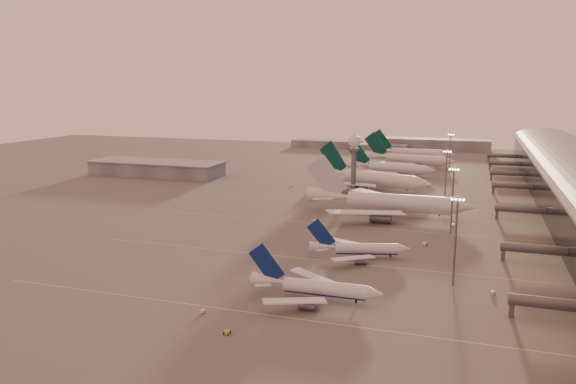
% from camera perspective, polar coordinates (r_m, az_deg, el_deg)
% --- Properties ---
extents(ground, '(700.00, 700.00, 0.00)m').
position_cam_1_polar(ground, '(173.93, -3.20, -7.33)').
color(ground, '#514F4F').
rests_on(ground, ground).
extents(taxiway_markings, '(180.00, 185.25, 0.02)m').
position_cam_1_polar(taxiway_markings, '(218.68, 9.62, -3.63)').
color(taxiway_markings, '#ECDB53').
rests_on(taxiway_markings, ground).
extents(hangar, '(82.00, 27.00, 8.50)m').
position_cam_1_polar(hangar, '(348.43, -13.21, 2.39)').
color(hangar, slate).
rests_on(hangar, ground).
extents(radar_tower, '(6.40, 6.40, 31.10)m').
position_cam_1_polar(radar_tower, '(281.17, 6.72, 4.03)').
color(radar_tower, '#55585D').
rests_on(radar_tower, ground).
extents(mast_a, '(3.60, 0.56, 25.00)m').
position_cam_1_polar(mast_a, '(158.85, 16.67, -4.40)').
color(mast_a, '#55585D').
rests_on(mast_a, ground).
extents(mast_b, '(3.60, 0.56, 25.00)m').
position_cam_1_polar(mast_b, '(212.53, 16.36, -0.55)').
color(mast_b, '#55585D').
rests_on(mast_b, ground).
extents(mast_c, '(3.60, 0.56, 25.00)m').
position_cam_1_polar(mast_c, '(266.85, 15.75, 1.76)').
color(mast_c, '#55585D').
rests_on(mast_c, ground).
extents(mast_d, '(3.60, 0.56, 25.00)m').
position_cam_1_polar(mast_d, '(356.07, 16.15, 3.96)').
color(mast_d, '#55585D').
rests_on(mast_d, ground).
extents(distant_horizon, '(165.00, 37.50, 9.00)m').
position_cam_1_polar(distant_horizon, '(484.82, 11.35, 4.76)').
color(distant_horizon, slate).
rests_on(distant_horizon, ground).
extents(narrowbody_near, '(35.53, 28.39, 13.89)m').
position_cam_1_polar(narrowbody_near, '(145.56, 2.79, -9.87)').
color(narrowbody_near, silver).
rests_on(narrowbody_near, ground).
extents(narrowbody_mid, '(32.07, 25.24, 12.83)m').
position_cam_1_polar(narrowbody_mid, '(180.05, 7.27, -5.89)').
color(narrowbody_mid, silver).
rests_on(narrowbody_mid, ground).
extents(widebody_white, '(70.38, 56.39, 24.76)m').
position_cam_1_polar(widebody_white, '(238.26, 10.16, -1.38)').
color(widebody_white, silver).
rests_on(widebody_white, ground).
extents(greentail_a, '(63.44, 50.38, 23.97)m').
position_cam_1_polar(greentail_a, '(297.37, 8.64, 1.11)').
color(greentail_a, silver).
rests_on(greentail_a, ground).
extents(greentail_b, '(54.16, 43.49, 19.72)m').
position_cam_1_polar(greentail_b, '(342.75, 10.42, 2.22)').
color(greentail_b, silver).
rests_on(greentail_b, ground).
extents(greentail_c, '(61.62, 49.33, 22.57)m').
position_cam_1_polar(greentail_c, '(380.10, 12.21, 3.08)').
color(greentail_c, silver).
rests_on(greentail_c, ground).
extents(greentail_d, '(60.08, 48.47, 21.81)m').
position_cam_1_polar(greentail_d, '(417.18, 12.48, 3.74)').
color(greentail_d, silver).
rests_on(greentail_d, ground).
extents(gsv_truck_a, '(4.58, 4.32, 1.88)m').
position_cam_1_polar(gsv_truck_a, '(139.81, -8.52, -11.71)').
color(gsv_truck_a, silver).
rests_on(gsv_truck_a, ground).
extents(gsv_tug_near, '(2.03, 3.12, 0.85)m').
position_cam_1_polar(gsv_tug_near, '(128.52, -6.21, -14.01)').
color(gsv_tug_near, yellow).
rests_on(gsv_tug_near, ground).
extents(gsv_catering_a, '(4.87, 3.20, 3.68)m').
position_cam_1_polar(gsv_catering_a, '(158.64, 20.18, -9.14)').
color(gsv_catering_a, silver).
rests_on(gsv_catering_a, ground).
extents(gsv_tug_mid, '(4.32, 3.78, 1.06)m').
position_cam_1_polar(gsv_tug_mid, '(179.99, -2.44, -6.50)').
color(gsv_tug_mid, '#4E5153').
rests_on(gsv_tug_mid, ground).
extents(gsv_truck_b, '(6.54, 3.20, 2.53)m').
position_cam_1_polar(gsv_truck_b, '(197.76, 13.88, -4.98)').
color(gsv_truck_b, silver).
rests_on(gsv_truck_b, ground).
extents(gsv_truck_c, '(5.96, 5.50, 2.42)m').
position_cam_1_polar(gsv_truck_c, '(223.57, 2.82, -2.84)').
color(gsv_truck_c, silver).
rests_on(gsv_truck_c, ground).
extents(gsv_catering_b, '(5.43, 3.26, 4.16)m').
position_cam_1_polar(gsv_catering_b, '(226.62, 16.47, -2.88)').
color(gsv_catering_b, yellow).
rests_on(gsv_catering_b, ground).
extents(gsv_tug_far, '(3.63, 3.70, 0.93)m').
position_cam_1_polar(gsv_tug_far, '(267.56, 6.71, -0.76)').
color(gsv_tug_far, silver).
rests_on(gsv_tug_far, ground).
extents(gsv_truck_d, '(2.51, 5.06, 1.95)m').
position_cam_1_polar(gsv_truck_d, '(300.79, 0.35, 0.72)').
color(gsv_truck_d, silver).
rests_on(gsv_truck_d, ground).
extents(gsv_tug_hangar, '(3.18, 1.96, 0.89)m').
position_cam_1_polar(gsv_tug_hangar, '(308.37, 14.07, 0.54)').
color(gsv_tug_hangar, yellow).
rests_on(gsv_tug_hangar, ground).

